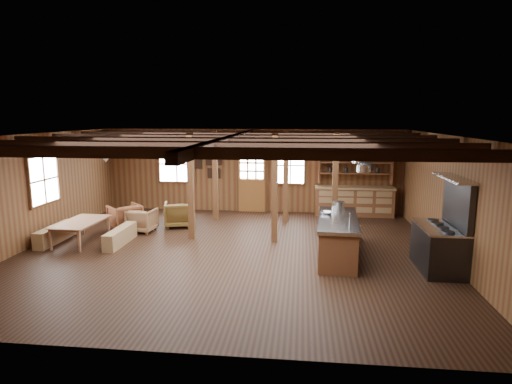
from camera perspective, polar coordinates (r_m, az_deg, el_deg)
room at (r=10.08m, az=-3.54°, el=-0.36°), size 10.04×9.04×2.84m
ceiling_joists at (r=10.11m, az=-3.45°, el=6.97°), size 9.80×8.82×0.18m
timber_posts at (r=12.05m, az=0.56°, el=1.38°), size 3.95×2.35×2.80m
back_door at (r=14.51m, az=-0.57°, el=0.80°), size 1.02×0.08×2.15m
window_back_left at (r=14.95m, az=-10.53°, el=3.68°), size 1.32×0.06×1.32m
window_back_right at (r=14.33m, az=4.61°, el=3.55°), size 1.02×0.06×1.32m
window_left at (r=12.34m, az=-26.47°, el=1.46°), size 0.14×1.24×1.32m
notice_boards at (r=14.67m, az=-6.40°, el=3.82°), size 1.08×0.03×0.90m
back_counter at (r=14.32m, az=12.95°, el=-0.73°), size 2.55×0.60×2.45m
pendant_lamps at (r=11.51m, az=-13.89°, el=4.94°), size 1.86×2.36×0.66m
pot_rack at (r=10.19m, az=13.66°, el=4.36°), size 0.44×3.00×0.46m
kitchen_island at (r=10.03m, az=10.79°, el=-5.99°), size 1.03×2.55×1.20m
step_stool at (r=11.54m, az=12.56°, el=-5.31°), size 0.56×0.47×0.42m
commercial_range at (r=9.89m, az=23.50°, el=-5.93°), size 0.83×1.61×1.99m
dining_table at (r=11.90m, az=-22.12°, el=-4.97°), size 0.97×1.66×0.57m
bench_wall at (r=12.29m, az=-25.20°, el=-5.08°), size 0.29×1.55×0.43m
bench_aisle at (r=11.48m, az=-17.63°, el=-5.63°), size 0.28×1.51×0.42m
armchair_a at (r=12.79m, az=-17.08°, el=-3.24°), size 1.15×1.15×0.75m
armchair_b at (r=12.83m, az=-10.29°, el=-2.94°), size 0.96×0.98×0.74m
armchair_c at (r=12.50m, az=-14.96°, el=-3.65°), size 0.78×0.79×0.66m
counter_pot at (r=10.88m, az=10.92°, el=-1.73°), size 0.30×0.30×0.18m
bowl at (r=10.24m, az=9.36°, el=-2.76°), size 0.33×0.33×0.07m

